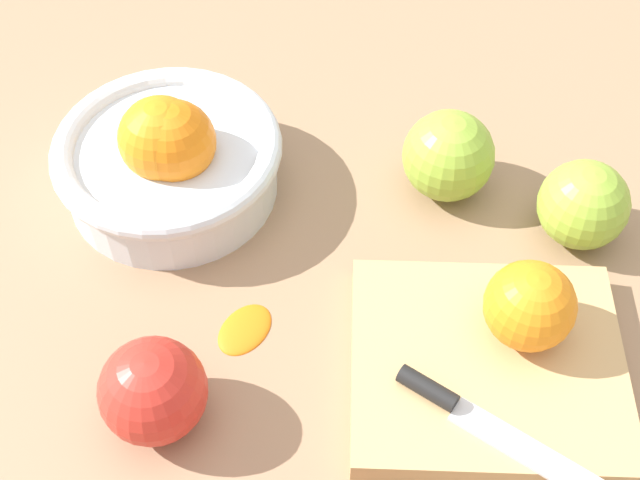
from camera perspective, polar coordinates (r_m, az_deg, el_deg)
ground_plane at (r=0.66m, az=-0.19°, el=-7.23°), size 2.40×2.40×0.00m
bowl at (r=0.74m, az=-10.09°, el=5.48°), size 0.20×0.20×0.10m
cutting_board at (r=0.65m, az=11.13°, el=-8.32°), size 0.24×0.22×0.02m
orange_on_board at (r=0.63m, az=13.89°, el=-4.31°), size 0.07×0.07×0.07m
knife at (r=0.61m, az=9.93°, el=-11.43°), size 0.15×0.07×0.01m
apple_front_left at (r=0.61m, az=-11.13°, el=-9.91°), size 0.08×0.08×0.08m
apple_back_right at (r=0.74m, az=8.61°, el=5.61°), size 0.08×0.08×0.08m
apple_back_right_2 at (r=0.73m, az=17.25°, el=2.27°), size 0.08×0.08×0.08m
citrus_peel at (r=0.67m, az=-5.11°, el=-5.88°), size 0.05×0.06×0.01m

